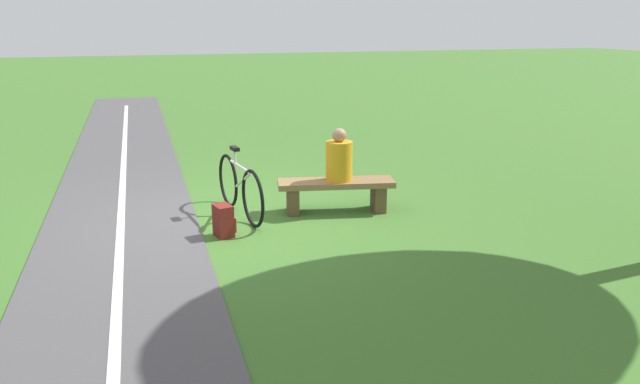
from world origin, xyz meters
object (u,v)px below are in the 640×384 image
at_px(bicycle, 240,188).
at_px(bench, 336,190).
at_px(person_seated, 339,159).
at_px(backpack, 224,221).

bearing_deg(bicycle, bench, 73.13).
xyz_separation_m(person_seated, bicycle, (1.36, -0.20, -0.35)).
height_order(bench, bicycle, bicycle).
bearing_deg(person_seated, bicycle, 3.20).
bearing_deg(backpack, person_seated, -161.90).
relative_size(bicycle, backpack, 4.37).
bearing_deg(bicycle, backpack, -33.29).
distance_m(person_seated, bicycle, 1.42).
xyz_separation_m(bench, backpack, (1.66, 0.56, -0.11)).
relative_size(bench, bicycle, 0.94).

